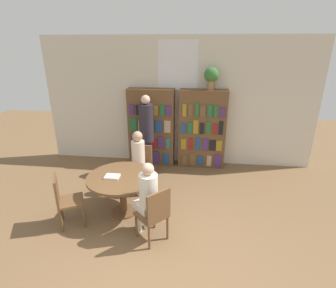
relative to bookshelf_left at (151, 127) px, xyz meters
The scene contains 13 objects.
ground_plane 3.45m from the bookshelf_left, 79.51° to the right, with size 16.00×16.00×0.00m, color brown.
wall_back 0.86m from the bookshelf_left, 17.83° to the left, with size 6.40×0.07×3.00m.
bookshelf_left is the anchor object (origin of this frame).
bookshelf_right 1.21m from the bookshelf_left, ahead, with size 1.09×0.34×1.85m.
flower_vase 1.83m from the bookshelf_left, ahead, with size 0.32×0.32×0.48m.
reading_table 2.15m from the bookshelf_left, 93.71° to the right, with size 1.18×1.18×0.72m.
chair_near_camera 2.76m from the bookshelf_left, 110.53° to the right, with size 0.54×0.54×0.90m.
chair_left_side 1.28m from the bookshelf_left, 90.33° to the right, with size 0.45×0.45×0.90m.
chair_far_side 2.85m from the bookshelf_left, 79.20° to the right, with size 0.57×0.57×0.90m.
seated_reader_left 1.40m from the bookshelf_left, 91.33° to the right, with size 0.30×0.39×1.26m.
seated_reader_right 2.68m from the bookshelf_left, 81.40° to the right, with size 0.42×0.42×1.25m.
librarian_standing 0.54m from the bookshelf_left, 92.27° to the right, with size 0.32×0.59×1.80m.
open_book_on_table 2.21m from the bookshelf_left, 97.32° to the right, with size 0.24×0.18×0.03m.
Camera 1 is at (0.50, -2.66, 2.81)m, focal length 28.00 mm.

